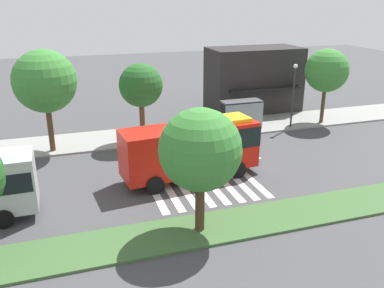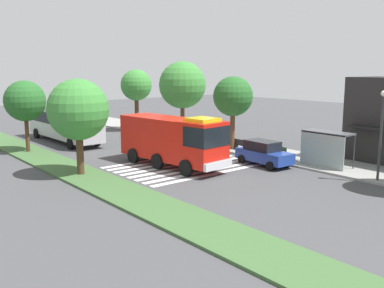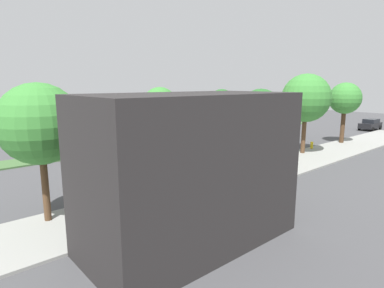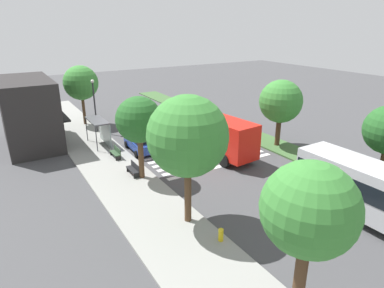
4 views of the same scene
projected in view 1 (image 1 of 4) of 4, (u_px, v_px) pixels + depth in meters
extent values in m
plane|color=#424244|center=(171.00, 174.00, 27.20)|extent=(120.00, 120.00, 0.00)
cube|color=gray|center=(145.00, 136.00, 34.41)|extent=(60.00, 4.76, 0.14)
cube|color=#3D6033|center=(209.00, 228.00, 20.74)|extent=(60.00, 3.00, 0.14)
cube|color=silver|center=(147.00, 177.00, 26.73)|extent=(0.45, 10.27, 0.01)
cube|color=silver|center=(160.00, 175.00, 26.99)|extent=(0.45, 10.27, 0.01)
cube|color=silver|center=(173.00, 174.00, 27.26)|extent=(0.45, 10.27, 0.01)
cube|color=silver|center=(186.00, 172.00, 27.52)|extent=(0.45, 10.27, 0.01)
cube|color=silver|center=(199.00, 170.00, 27.78)|extent=(0.45, 10.27, 0.01)
cube|color=silver|center=(211.00, 169.00, 28.05)|extent=(0.45, 10.27, 0.01)
cube|color=silver|center=(224.00, 167.00, 28.31)|extent=(0.45, 10.27, 0.01)
cube|color=silver|center=(236.00, 165.00, 28.57)|extent=(0.45, 10.27, 0.01)
cube|color=red|center=(232.00, 142.00, 27.17)|extent=(2.86, 2.79, 2.98)
cube|color=red|center=(171.00, 151.00, 25.52)|extent=(6.33, 3.14, 2.94)
cube|color=black|center=(238.00, 132.00, 27.12)|extent=(2.13, 2.74, 1.31)
cube|color=silver|center=(250.00, 156.00, 28.13)|extent=(0.49, 2.55, 0.50)
cube|color=yellow|center=(233.00, 118.00, 26.62)|extent=(2.00, 1.95, 0.24)
cylinder|color=black|center=(220.00, 157.00, 28.67)|extent=(1.12, 0.41, 1.10)
cylinder|color=black|center=(238.00, 170.00, 26.49)|extent=(1.12, 0.41, 1.10)
cylinder|color=black|center=(142.00, 170.00, 26.53)|extent=(1.12, 0.41, 1.10)
cylinder|color=black|center=(155.00, 185.00, 24.34)|extent=(1.12, 0.41, 1.10)
cylinder|color=black|center=(181.00, 163.00, 27.57)|extent=(1.12, 0.41, 1.10)
cylinder|color=black|center=(197.00, 177.00, 25.39)|extent=(1.12, 0.41, 1.10)
cube|color=navy|center=(217.00, 136.00, 32.47)|extent=(4.41, 1.98, 0.78)
cube|color=black|center=(215.00, 127.00, 32.17)|extent=(2.50, 1.67, 0.70)
cylinder|color=black|center=(230.00, 135.00, 33.76)|extent=(0.65, 0.25, 0.64)
cylinder|color=black|center=(238.00, 142.00, 32.16)|extent=(0.65, 0.25, 0.64)
cylinder|color=black|center=(197.00, 138.00, 33.05)|extent=(0.65, 0.25, 0.64)
cylinder|color=black|center=(203.00, 146.00, 31.45)|extent=(0.65, 0.25, 0.64)
cylinder|color=black|center=(4.00, 219.00, 20.78)|extent=(1.00, 0.31, 1.00)
cylinder|color=black|center=(7.00, 197.00, 23.05)|extent=(1.00, 0.31, 1.00)
cube|color=#4C4C51|center=(242.00, 101.00, 35.39)|extent=(3.50, 1.40, 0.12)
cube|color=#8C9E99|center=(244.00, 117.00, 35.20)|extent=(3.50, 0.08, 2.40)
cylinder|color=#333338|center=(220.00, 115.00, 35.88)|extent=(0.08, 0.08, 2.40)
cylinder|color=#333338|center=(255.00, 111.00, 36.87)|extent=(0.08, 0.08, 2.40)
cube|color=#2D472D|center=(199.00, 129.00, 34.68)|extent=(1.60, 0.50, 0.08)
cube|color=#2D472D|center=(199.00, 126.00, 34.39)|extent=(1.60, 0.06, 0.45)
cube|color=black|center=(190.00, 132.00, 34.55)|extent=(0.08, 0.45, 0.37)
cube|color=black|center=(206.00, 130.00, 34.97)|extent=(0.08, 0.45, 0.37)
cube|color=black|center=(151.00, 133.00, 33.49)|extent=(1.60, 0.50, 0.08)
cube|color=black|center=(152.00, 131.00, 33.20)|extent=(1.60, 0.06, 0.45)
cube|color=black|center=(143.00, 137.00, 33.35)|extent=(0.08, 0.45, 0.37)
cube|color=black|center=(160.00, 135.00, 33.77)|extent=(0.08, 0.45, 0.37)
cylinder|color=#2D2D30|center=(293.00, 98.00, 35.64)|extent=(0.16, 0.16, 5.18)
sphere|color=white|center=(296.00, 66.00, 34.70)|extent=(0.36, 0.36, 0.36)
cube|color=#282626|center=(253.00, 80.00, 41.04)|extent=(9.02, 4.51, 6.35)
cube|color=black|center=(266.00, 89.00, 38.79)|extent=(7.21, 0.80, 0.16)
cylinder|color=#513823|center=(50.00, 127.00, 30.37)|extent=(0.41, 0.41, 3.67)
sphere|color=#387F33|center=(45.00, 81.00, 29.21)|extent=(4.51, 4.51, 4.51)
cylinder|color=#513823|center=(142.00, 121.00, 32.45)|extent=(0.41, 0.41, 3.34)
sphere|color=#235B23|center=(141.00, 85.00, 31.48)|extent=(3.36, 3.36, 3.36)
cylinder|color=#513823|center=(323.00, 104.00, 37.31)|extent=(0.33, 0.33, 3.41)
sphere|color=#387F33|center=(327.00, 70.00, 36.27)|extent=(3.82, 3.82, 3.82)
cylinder|color=#47301E|center=(200.00, 203.00, 20.09)|extent=(0.47, 0.47, 2.86)
sphere|color=#387F33|center=(200.00, 150.00, 19.13)|extent=(3.95, 3.95, 3.95)
cylinder|color=gold|center=(15.00, 152.00, 29.67)|extent=(0.28, 0.28, 0.70)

